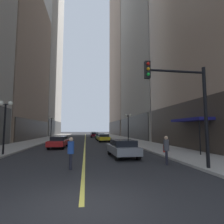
# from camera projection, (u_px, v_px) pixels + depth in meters

# --- Properties ---
(ground_plane) EXTENTS (200.00, 200.00, 0.00)m
(ground_plane) POSITION_uv_depth(u_px,v_px,m) (85.00, 139.00, 39.31)
(ground_plane) COLOR #262628
(sidewalk_left) EXTENTS (4.50, 78.00, 0.15)m
(sidewalk_left) POSITION_uv_depth(u_px,v_px,m) (47.00, 139.00, 38.11)
(sidewalk_left) COLOR #9E9991
(sidewalk_left) RESTS_ON ground
(sidewalk_right) EXTENTS (4.50, 78.00, 0.15)m
(sidewalk_right) POSITION_uv_depth(u_px,v_px,m) (121.00, 138.00, 40.52)
(sidewalk_right) COLOR #9E9991
(sidewalk_right) RESTS_ON ground
(lane_centre_stripe) EXTENTS (0.16, 70.00, 0.01)m
(lane_centre_stripe) POSITION_uv_depth(u_px,v_px,m) (85.00, 139.00, 39.31)
(lane_centre_stripe) COLOR #E5D64C
(lane_centre_stripe) RESTS_ON ground
(building_left_mid) EXTENTS (11.94, 24.00, 33.32)m
(building_left_mid) POSITION_uv_depth(u_px,v_px,m) (10.00, 62.00, 38.03)
(building_left_mid) COLOR gray
(building_left_mid) RESTS_ON ground
(building_left_far) EXTENTS (13.98, 26.00, 77.77)m
(building_left_far) POSITION_uv_depth(u_px,v_px,m) (39.00, 30.00, 65.14)
(building_left_far) COLOR #A8A399
(building_left_far) RESTS_ON ground
(building_right_mid) EXTENTS (15.88, 24.00, 69.30)m
(building_right_mid) POSITION_uv_depth(u_px,v_px,m) (160.00, 1.00, 44.85)
(building_right_mid) COLOR #A8A399
(building_right_mid) RESTS_ON ground
(building_right_far) EXTENTS (14.81, 26.00, 90.70)m
(building_right_far) POSITION_uv_depth(u_px,v_px,m) (132.00, 22.00, 70.91)
(building_right_far) COLOR gray
(building_right_far) RESTS_ON ground
(storefront_awning_right) EXTENTS (1.60, 4.68, 3.12)m
(storefront_awning_right) POSITION_uv_depth(u_px,v_px,m) (191.00, 120.00, 16.26)
(storefront_awning_right) COLOR navy
(storefront_awning_right) RESTS_ON ground
(car_grey) EXTENTS (1.96, 4.28, 1.32)m
(car_grey) POSITION_uv_depth(u_px,v_px,m) (123.00, 148.00, 13.57)
(car_grey) COLOR slate
(car_grey) RESTS_ON ground
(car_red) EXTENTS (1.93, 4.66, 1.32)m
(car_red) POSITION_uv_depth(u_px,v_px,m) (59.00, 142.00, 20.23)
(car_red) COLOR #B21919
(car_red) RESTS_ON ground
(car_yellow) EXTENTS (1.99, 4.50, 1.32)m
(car_yellow) POSITION_uv_depth(u_px,v_px,m) (103.00, 137.00, 30.45)
(car_yellow) COLOR yellow
(car_yellow) RESTS_ON ground
(car_green) EXTENTS (2.07, 4.86, 1.32)m
(car_green) POSITION_uv_depth(u_px,v_px,m) (100.00, 136.00, 36.84)
(car_green) COLOR #196038
(car_green) RESTS_ON ground
(car_maroon) EXTENTS (2.04, 4.16, 1.32)m
(car_maroon) POSITION_uv_depth(u_px,v_px,m) (95.00, 135.00, 45.74)
(car_maroon) COLOR maroon
(car_maroon) RESTS_ON ground
(car_blue) EXTENTS (1.71, 4.49, 1.32)m
(car_blue) POSITION_uv_depth(u_px,v_px,m) (93.00, 134.00, 53.91)
(car_blue) COLOR navy
(car_blue) RESTS_ON ground
(pedestrian_in_blue_hoodie) EXTENTS (0.41, 0.41, 1.70)m
(pedestrian_in_blue_hoodie) POSITION_uv_depth(u_px,v_px,m) (71.00, 151.00, 9.46)
(pedestrian_in_blue_hoodie) COLOR black
(pedestrian_in_blue_hoodie) RESTS_ON ground
(pedestrian_with_orange_bag) EXTENTS (0.47, 0.47, 1.73)m
(pedestrian_with_orange_bag) POSITION_uv_depth(u_px,v_px,m) (166.00, 148.00, 10.73)
(pedestrian_with_orange_bag) COLOR black
(pedestrian_with_orange_bag) RESTS_ON ground
(traffic_light_near_right) EXTENTS (3.43, 0.35, 5.65)m
(traffic_light_near_right) POSITION_uv_depth(u_px,v_px,m) (187.00, 99.00, 9.30)
(traffic_light_near_right) COLOR black
(traffic_light_near_right) RESTS_ON ground
(street_lamp_left_near) EXTENTS (1.06, 0.36, 4.43)m
(street_lamp_left_near) POSITION_uv_depth(u_px,v_px,m) (5.00, 115.00, 14.27)
(street_lamp_left_near) COLOR black
(street_lamp_left_near) RESTS_ON ground
(street_lamp_left_far) EXTENTS (1.06, 0.36, 4.43)m
(street_lamp_left_far) POSITION_uv_depth(u_px,v_px,m) (51.00, 123.00, 33.34)
(street_lamp_left_far) COLOR black
(street_lamp_left_far) RESTS_ON ground
(street_lamp_right_mid) EXTENTS (1.06, 0.36, 4.43)m
(street_lamp_right_mid) POSITION_uv_depth(u_px,v_px,m) (128.00, 122.00, 26.57)
(street_lamp_right_mid) COLOR black
(street_lamp_right_mid) RESTS_ON ground
(fire_hydrant_right) EXTENTS (0.28, 0.28, 0.80)m
(fire_hydrant_right) POSITION_uv_depth(u_px,v_px,m) (165.00, 149.00, 15.29)
(fire_hydrant_right) COLOR red
(fire_hydrant_right) RESTS_ON ground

